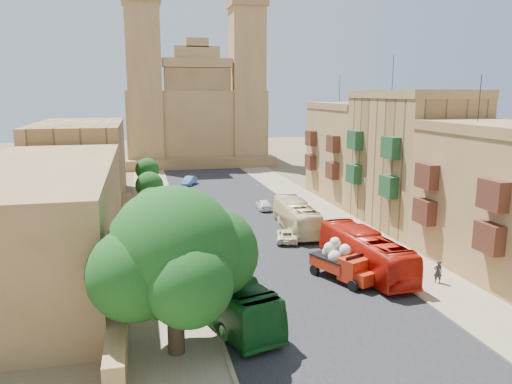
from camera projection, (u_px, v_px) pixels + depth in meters
name	position (u px, v px, depth m)	size (l,w,h in m)	color
ground	(376.00, 370.00, 24.71)	(260.00, 260.00, 0.00)	brown
road_surface	(247.00, 222.00, 53.35)	(14.00, 140.00, 0.01)	black
sidewalk_east	(331.00, 217.00, 55.49)	(5.00, 140.00, 0.01)	#887559
sidewalk_west	(157.00, 227.00, 51.21)	(5.00, 140.00, 0.01)	#887559
kerb_east	(309.00, 217.00, 54.91)	(0.25, 140.00, 0.12)	#887559
kerb_west	(182.00, 225.00, 51.76)	(0.25, 140.00, 0.12)	#887559
townhouse_b	(506.00, 199.00, 37.70)	(9.00, 14.00, 14.90)	olive
townhouse_c	(410.00, 159.00, 50.82)	(9.00, 14.00, 17.40)	#9B7546
townhouse_d	(353.00, 151.00, 64.34)	(9.00, 14.00, 15.90)	olive
west_wall	(124.00, 250.00, 40.81)	(1.00, 40.00, 1.80)	olive
west_building_low	(45.00, 220.00, 37.03)	(10.00, 28.00, 8.40)	brown
west_building_mid	(81.00, 163.00, 61.70)	(10.00, 22.00, 10.00)	#9B7546
church	(195.00, 114.00, 97.92)	(28.00, 22.50, 36.30)	olive
ficus_tree	(175.00, 257.00, 25.38)	(8.96, 8.25, 8.96)	#38291C
street_tree_a	(158.00, 249.00, 33.28)	(3.17, 3.17, 4.88)	#38291C
street_tree_b	(153.00, 207.00, 44.69)	(3.41, 3.41, 5.24)	#38291C
street_tree_c	(149.00, 186.00, 56.20)	(3.15, 3.15, 4.85)	#38291C
street_tree_d	(147.00, 170.00, 67.65)	(3.20, 3.20, 4.92)	#38291C
red_truck	(342.00, 263.00, 36.32)	(3.77, 5.55, 3.08)	red
olive_pickup	(339.00, 234.00, 45.58)	(2.26, 4.21, 1.66)	#404A1B
bus_green_north	(221.00, 292.00, 30.38)	(2.63, 11.22, 3.13)	#12561D
bus_red_east	(365.00, 252.00, 38.11)	(2.62, 11.19, 3.12)	red
bus_cream_east	(296.00, 216.00, 49.61)	(2.47, 10.54, 2.94)	beige
car_blue_a	(236.00, 254.00, 40.41)	(1.66, 4.14, 1.41)	#395398
car_white_a	(223.00, 229.00, 48.25)	(1.31, 3.75, 1.24)	white
car_cream	(287.00, 235.00, 46.18)	(1.88, 4.07, 1.13)	beige
car_dkblue	(199.00, 197.00, 63.08)	(1.50, 3.70, 1.07)	#122041
car_white_b	(263.00, 205.00, 58.69)	(1.47, 3.65, 1.24)	white
car_blue_b	(189.00, 181.00, 74.77)	(1.33, 3.81, 1.25)	#466BA7
pedestrian_a	(438.00, 272.00, 35.91)	(0.61, 0.40, 1.68)	#272629
pedestrian_c	(382.00, 248.00, 41.19)	(1.04, 0.43, 1.77)	#2C2B31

